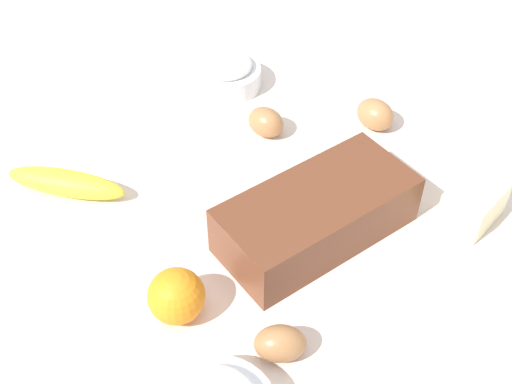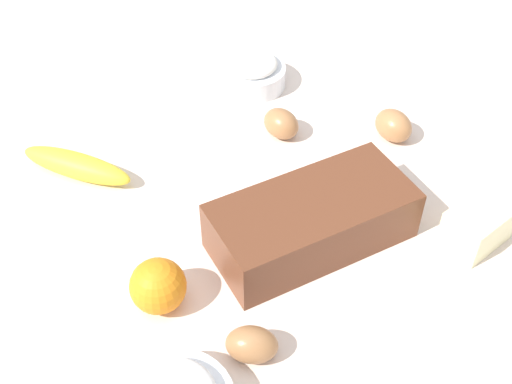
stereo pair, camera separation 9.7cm
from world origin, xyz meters
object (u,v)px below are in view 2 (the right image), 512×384
Objects in this scene: flour_bowl at (252,72)px; egg_beside_bowl at (281,124)px; egg_near_butter at (393,126)px; orange_fruit at (158,286)px; banana at (77,165)px; butter_block at (477,226)px; egg_loose at (252,345)px; loaf_pan at (312,220)px.

egg_beside_bowl is at bearing 83.55° from flour_bowl.
orange_fruit is at bearing 19.10° from egg_near_butter.
flour_bowl is at bearing -96.45° from egg_beside_bowl.
banana is at bearing 16.90° from flour_bowl.
butter_block is (-0.44, 0.08, -0.01)m from orange_fruit.
butter_block reaches higher than egg_loose.
orange_fruit reaches higher than butter_block.
egg_beside_bowl is at bearing -66.32° from butter_block.
banana is 2.11× the size of butter_block.
loaf_pan is at bearing -176.28° from orange_fruit.
orange_fruit reaches higher than banana.
orange_fruit is 0.38m from egg_beside_bowl.
loaf_pan is at bearing 134.05° from banana.
orange_fruit reaches higher than egg_beside_bowl.
flour_bowl is at bearing -128.39° from orange_fruit.
loaf_pan is 0.27m from egg_near_butter.
egg_loose is at bearing 36.04° from egg_near_butter.
loaf_pan is 3.19× the size of butter_block.
egg_beside_bowl is (0.16, -0.08, -0.00)m from egg_near_butter.
orange_fruit is at bearing 0.59° from loaf_pan.
egg_loose is (-0.11, 0.41, 0.00)m from banana.
egg_near_butter is at bearing -160.90° from orange_fruit.
egg_loose is at bearing 122.09° from orange_fruit.
banana is 2.95× the size of egg_loose.
loaf_pan reaches higher than flour_bowl.
egg_loose is at bearing 38.22° from loaf_pan.
butter_block is (-0.13, 0.48, 0.00)m from flour_bowl.
egg_beside_bowl reaches higher than egg_loose.
orange_fruit is 0.14m from egg_loose.
banana is 2.58× the size of orange_fruit.
loaf_pan is 3.90× the size of orange_fruit.
butter_block reaches higher than egg_near_butter.
egg_beside_bowl is at bearing 172.11° from banana.
banana is at bearing -38.08° from butter_block.
flour_bowl reaches higher than egg_beside_bowl.
egg_beside_bowl is (-0.07, -0.23, -0.02)m from loaf_pan.
loaf_pan is at bearing 73.76° from egg_beside_bowl.
orange_fruit is 0.82× the size of butter_block.
egg_loose reaches higher than banana.
flour_bowl is 1.87× the size of egg_beside_bowl.
banana is at bearing -49.09° from loaf_pan.
flour_bowl is at bearing -75.25° from butter_block.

